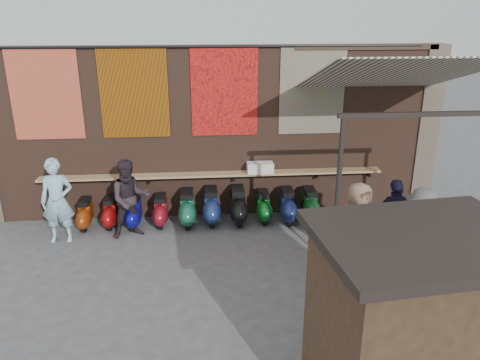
% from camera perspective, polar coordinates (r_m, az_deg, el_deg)
% --- Properties ---
extents(ground, '(70.00, 70.00, 0.00)m').
position_cam_1_polar(ground, '(9.31, -2.70, -10.47)').
color(ground, '#474749').
rests_on(ground, ground).
extents(brick_wall, '(10.00, 0.40, 4.00)m').
position_cam_1_polar(brick_wall, '(11.07, -3.46, 5.73)').
color(brick_wall, brown).
rests_on(brick_wall, ground).
extents(pier_right, '(0.50, 0.50, 4.00)m').
position_cam_1_polar(pier_right, '(12.34, 21.58, 5.85)').
color(pier_right, '#4C4238').
rests_on(pier_right, ground).
extents(eating_counter, '(8.00, 0.32, 0.05)m').
position_cam_1_polar(eating_counter, '(10.97, -3.31, 0.69)').
color(eating_counter, '#9E7A51').
rests_on(eating_counter, brick_wall).
extents(shelf_box, '(0.61, 0.31, 0.24)m').
position_cam_1_polar(shelf_box, '(10.98, 2.47, 1.52)').
color(shelf_box, white).
rests_on(shelf_box, eating_counter).
extents(tapestry_redgold, '(1.50, 0.02, 2.00)m').
position_cam_1_polar(tapestry_redgold, '(11.16, -22.63, 9.62)').
color(tapestry_redgold, maroon).
rests_on(tapestry_redgold, brick_wall).
extents(tapestry_sun, '(1.50, 0.02, 2.00)m').
position_cam_1_polar(tapestry_sun, '(10.74, -12.79, 10.29)').
color(tapestry_sun, '#C5640B').
rests_on(tapestry_sun, brick_wall).
extents(tapestry_orange, '(1.50, 0.02, 2.00)m').
position_cam_1_polar(tapestry_orange, '(10.66, -1.90, 10.70)').
color(tapestry_orange, red).
rests_on(tapestry_orange, brick_wall).
extents(tapestry_multi, '(1.50, 0.02, 2.00)m').
position_cam_1_polar(tapestry_multi, '(10.95, 8.79, 10.72)').
color(tapestry_multi, '#236F83').
rests_on(tapestry_multi, brick_wall).
extents(hang_rail, '(9.50, 0.06, 0.06)m').
position_cam_1_polar(hang_rail, '(10.53, -3.65, 15.92)').
color(hang_rail, black).
rests_on(hang_rail, brick_wall).
extents(scooter_stool_0, '(0.32, 0.71, 0.67)m').
position_cam_1_polar(scooter_stool_0, '(11.28, -18.35, -3.97)').
color(scooter_stool_0, '#92370D').
rests_on(scooter_stool_0, ground).
extents(scooter_stool_1, '(0.32, 0.72, 0.68)m').
position_cam_1_polar(scooter_stool_1, '(11.18, -15.50, -3.84)').
color(scooter_stool_1, '#9B0B0D').
rests_on(scooter_stool_1, ground).
extents(scooter_stool_2, '(0.35, 0.78, 0.75)m').
position_cam_1_polar(scooter_stool_2, '(11.04, -12.83, -3.74)').
color(scooter_stool_2, '#0C0D85').
rests_on(scooter_stool_2, ground).
extents(scooter_stool_3, '(0.33, 0.74, 0.70)m').
position_cam_1_polar(scooter_stool_3, '(11.00, -9.64, -3.73)').
color(scooter_stool_3, maroon).
rests_on(scooter_stool_3, ground).
extents(scooter_stool_4, '(0.38, 0.85, 0.80)m').
position_cam_1_polar(scooter_stool_4, '(10.90, -6.43, -3.48)').
color(scooter_stool_4, '#175F43').
rests_on(scooter_stool_4, ground).
extents(scooter_stool_5, '(0.39, 0.86, 0.81)m').
position_cam_1_polar(scooter_stool_5, '(10.96, -3.51, -3.23)').
color(scooter_stool_5, navy).
rests_on(scooter_stool_5, ground).
extents(scooter_stool_6, '(0.39, 0.87, 0.83)m').
position_cam_1_polar(scooter_stool_6, '(10.94, -0.25, -3.17)').
color(scooter_stool_6, black).
rests_on(scooter_stool_6, ground).
extents(scooter_stool_7, '(0.34, 0.75, 0.71)m').
position_cam_1_polar(scooter_stool_7, '(11.07, 2.85, -3.26)').
color(scooter_stool_7, '#0C551A').
rests_on(scooter_stool_7, ground).
extents(scooter_stool_8, '(0.37, 0.82, 0.78)m').
position_cam_1_polar(scooter_stool_8, '(11.07, 5.81, -3.15)').
color(scooter_stool_8, '#141D4B').
rests_on(scooter_stool_8, ground).
extents(scooter_stool_9, '(0.36, 0.80, 0.76)m').
position_cam_1_polar(scooter_stool_9, '(11.18, 8.51, -3.08)').
color(scooter_stool_9, '#105122').
rests_on(scooter_stool_9, ground).
extents(diner_left, '(0.69, 0.46, 1.86)m').
position_cam_1_polar(diner_left, '(10.61, -21.38, -2.39)').
color(diner_left, '#94C3D7').
rests_on(diner_left, ground).
extents(diner_right, '(1.01, 0.89, 1.76)m').
position_cam_1_polar(diner_right, '(10.39, -13.25, -2.25)').
color(diner_right, '#2C2229').
rests_on(diner_right, ground).
extents(shopper_navy, '(1.00, 0.48, 1.66)m').
position_cam_1_polar(shopper_navy, '(9.77, 18.26, -4.55)').
color(shopper_navy, black).
rests_on(shopper_navy, ground).
extents(shopper_grey, '(1.30, 1.20, 1.76)m').
position_cam_1_polar(shopper_grey, '(9.20, 21.07, -6.09)').
color(shopper_grey, '#535257').
rests_on(shopper_grey, ground).
extents(shopper_tan, '(0.97, 0.82, 1.69)m').
position_cam_1_polar(shopper_tan, '(9.31, 14.09, -5.24)').
color(shopper_tan, '#896B57').
rests_on(shopper_tan, ground).
extents(market_stall, '(2.28, 1.81, 2.31)m').
position_cam_1_polar(market_stall, '(6.14, 20.26, -16.89)').
color(market_stall, black).
rests_on(market_stall, ground).
extents(stall_roof, '(2.56, 2.07, 0.12)m').
position_cam_1_polar(stall_roof, '(5.53, 21.76, -6.70)').
color(stall_roof, black).
rests_on(stall_roof, market_stall).
extents(stall_sign, '(1.20, 0.16, 0.50)m').
position_cam_1_polar(stall_sign, '(6.46, 17.12, -9.08)').
color(stall_sign, gold).
rests_on(stall_sign, market_stall).
extents(stall_shelf, '(1.77, 0.28, 0.06)m').
position_cam_1_polar(stall_shelf, '(6.89, 16.41, -15.14)').
color(stall_shelf, '#473321').
rests_on(stall_shelf, market_stall).
extents(awning_canvas, '(3.20, 3.28, 0.97)m').
position_cam_1_polar(awning_canvas, '(9.76, 18.18, 12.15)').
color(awning_canvas, beige).
rests_on(awning_canvas, brick_wall).
extents(awning_ledger, '(3.30, 0.08, 0.12)m').
position_cam_1_polar(awning_ledger, '(11.20, 15.25, 15.38)').
color(awning_ledger, '#33261C').
rests_on(awning_ledger, brick_wall).
extents(awning_header, '(3.00, 0.08, 0.08)m').
position_cam_1_polar(awning_header, '(8.49, 21.67, 7.46)').
color(awning_header, black).
rests_on(awning_header, awning_post_left).
extents(awning_post_left, '(0.09, 0.09, 3.10)m').
position_cam_1_polar(awning_post_left, '(8.41, 11.76, -2.57)').
color(awning_post_left, black).
rests_on(awning_post_left, ground).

